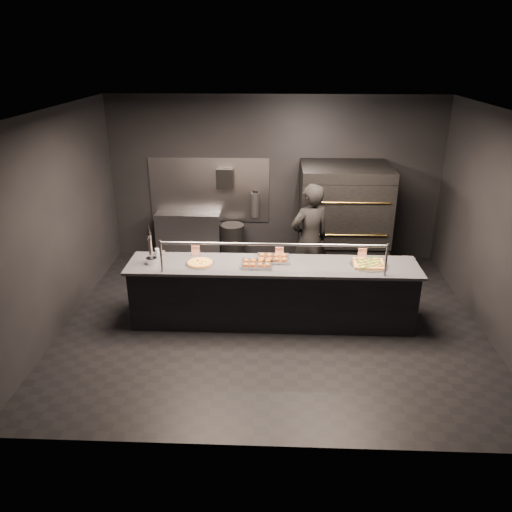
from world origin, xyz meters
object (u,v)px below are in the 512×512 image
Objects in this scene: round_pizza at (200,263)px; trash_bin at (232,243)px; beer_tap at (151,253)px; slider_tray_a at (257,264)px; pizza_oven at (343,219)px; towel_dispenser at (225,178)px; slider_tray_b at (273,258)px; square_pizza at (369,264)px; prep_shelf at (189,236)px; fire_extinguisher at (255,205)px; service_counter at (272,293)px; worker at (309,240)px.

round_pizza is 2.30m from trash_bin.
beer_tap is 1.49m from slider_tray_a.
towel_dispenser is (-2.10, 0.49, 0.58)m from pizza_oven.
slider_tray_b is 0.91× the size of square_pizza.
prep_shelf is at bearing 142.14° from square_pizza.
prep_shelf is at bearing -174.29° from towel_dispenser.
pizza_oven is 3.57× the size of square_pizza.
square_pizza is at bearing 2.92° from slider_tray_a.
pizza_oven is at bearing -17.89° from fire_extinguisher.
service_counter is 1.82m from beer_tap.
worker is (0.92, -1.43, -0.14)m from fire_extinguisher.
worker is (0.57, 0.82, -0.03)m from slider_tray_b.
square_pizza is (1.57, 0.08, -0.01)m from slider_tray_a.
fire_extinguisher is 1.07× the size of slider_tray_a.
service_counter is 11.71× the size of towel_dispenser.
prep_shelf is (-2.80, 0.42, -0.52)m from pizza_oven.
service_counter is at bearing -81.70° from fire_extinguisher.
pizza_oven is at bearing 57.73° from service_counter.
square_pizza reaches higher than prep_shelf.
trash_bin is (-1.97, 0.29, -0.60)m from pizza_oven.
beer_tap reaches higher than trash_bin.
square_pizza is (2.37, 0.06, 0.00)m from round_pizza.
prep_shelf is 3.43× the size of towel_dispenser.
beer_tap is at bearing -119.04° from fire_extinguisher.
towel_dispenser reaches higher than slider_tray_b.
beer_tap is at bearing -173.55° from slider_tray_b.
fire_extinguisher is 0.94× the size of square_pizza.
slider_tray_a is 0.65× the size of trash_bin.
round_pizza is 2.37m from square_pizza.
square_pizza reaches higher than trash_bin.
trash_bin is at bearing -8.97° from prep_shelf.
prep_shelf is at bearing 103.81° from round_pizza.
slider_tray_b reaches higher than prep_shelf.
slider_tray_b is 1.35m from square_pizza.
towel_dispenser is (-0.90, 2.39, 1.09)m from service_counter.
pizza_oven reaches higher than worker.
pizza_oven reaches higher than fire_extinguisher.
service_counter is 2.82m from prep_shelf.
square_pizza is at bearing -5.08° from slider_tray_b.
towel_dispenser reaches higher than beer_tap.
pizza_oven is at bearing 53.84° from slider_tray_a.
round_pizza is at bearing -92.90° from towel_dispenser.
slider_tray_b is at bearing -53.60° from prep_shelf.
prep_shelf is 1.39m from fire_extinguisher.
fire_extinguisher is 2.28m from slider_tray_b.
beer_tap is at bearing -178.80° from round_pizza.
square_pizza is 1.22m from worker.
square_pizza is at bearing -37.86° from prep_shelf.
pizza_oven reaches higher than prep_shelf.
fire_extinguisher reaches higher than round_pizza.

